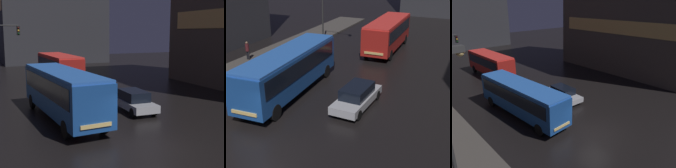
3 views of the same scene
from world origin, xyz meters
TOP-DOWN VIEW (x-y plane):
  - ground_plane at (0.00, 0.00)m, footprint 120.00×120.00m
  - bus_near at (-2.53, 6.73)m, footprint 3.00×10.50m
  - bus_far at (0.59, 19.87)m, footprint 2.76×9.27m
  - car_taxi at (2.50, 6.68)m, footprint 1.92×4.64m

SIDE VIEW (x-z plane):
  - ground_plane at x=0.00m, z-range 0.00..0.00m
  - car_taxi at x=2.50m, z-range 0.02..1.49m
  - bus_near at x=-2.53m, z-range 0.36..3.48m
  - bus_far at x=0.59m, z-range 0.36..3.49m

